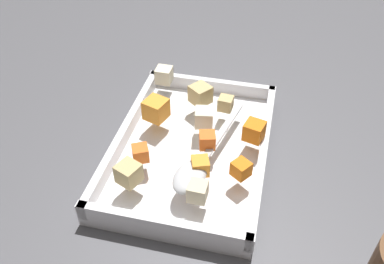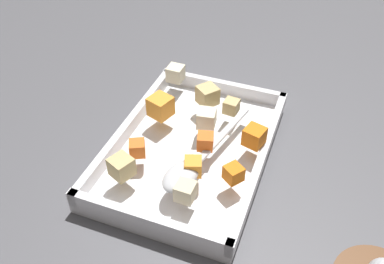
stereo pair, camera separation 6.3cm
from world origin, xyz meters
TOP-DOWN VIEW (x-y plane):
  - ground_plane at (0.00, 0.00)m, footprint 4.00×4.00m
  - baking_dish at (-0.01, -0.00)m, footprint 0.34×0.24m
  - carrot_chunk_corner_nw at (0.01, -0.09)m, footprint 0.04×0.04m
  - carrot_chunk_near_left at (-0.07, 0.06)m, footprint 0.03×0.03m
  - carrot_chunk_corner_ne at (0.03, 0.07)m, footprint 0.04×0.04m
  - carrot_chunk_heap_side at (-0.08, -0.03)m, footprint 0.03×0.03m
  - carrot_chunk_rim_edge at (-0.07, -0.09)m, footprint 0.03×0.03m
  - carrot_chunk_mid_right at (-0.02, -0.03)m, footprint 0.03×0.03m
  - potato_chunk_near_right at (0.03, -0.01)m, footprint 0.03×0.03m
  - potato_chunk_front_center at (0.08, 0.01)m, footprint 0.04×0.04m
  - potato_chunk_far_left at (0.13, 0.08)m, footprint 0.03×0.03m
  - potato_chunk_mid_left at (0.07, -0.04)m, footprint 0.03×0.03m
  - potato_chunk_far_right at (-0.13, -0.04)m, footprint 0.03×0.03m
  - potato_chunk_corner_sw at (-0.12, 0.06)m, footprint 0.04×0.04m
  - serving_spoon at (-0.09, -0.02)m, footprint 0.22×0.08m

SIDE VIEW (x-z plane):
  - ground_plane at x=0.00m, z-range 0.00..0.00m
  - baking_dish at x=-0.01m, z-range -0.01..0.03m
  - serving_spoon at x=-0.09m, z-range 0.04..0.06m
  - carrot_chunk_near_left at x=-0.07m, z-range 0.04..0.06m
  - carrot_chunk_rim_edge at x=-0.07m, z-range 0.04..0.06m
  - potato_chunk_mid_left at x=0.07m, z-range 0.04..0.06m
  - carrot_chunk_mid_right at x=-0.02m, z-range 0.04..0.06m
  - carrot_chunk_heap_side at x=-0.08m, z-range 0.04..0.06m
  - potato_chunk_far_right at x=-0.13m, z-range 0.04..0.07m
  - potato_chunk_far_left at x=0.13m, z-range 0.04..0.07m
  - potato_chunk_near_right at x=0.03m, z-range 0.04..0.07m
  - carrot_chunk_corner_nw at x=0.01m, z-range 0.04..0.07m
  - potato_chunk_corner_sw at x=-0.12m, z-range 0.04..0.07m
  - potato_chunk_front_center at x=0.08m, z-range 0.04..0.07m
  - carrot_chunk_corner_ne at x=0.03m, z-range 0.04..0.07m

